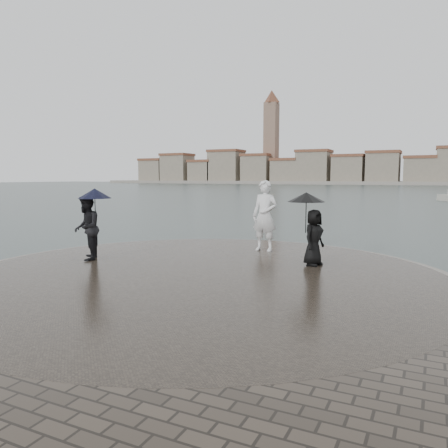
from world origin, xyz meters
The scene contains 7 objects.
ground centered at (0.00, 0.00, 0.00)m, with size 400.00×400.00×0.00m, color #2B3835.
kerb_ring centered at (0.00, 3.50, 0.16)m, with size 12.50×12.50×0.32m, color gray.
quay_tip centered at (0.00, 3.50, 0.18)m, with size 11.90×11.90×0.36m, color #2D261E.
statue centered at (0.26, 7.25, 1.49)m, with size 0.82×0.54×2.26m, color white.
visitor_left centered at (-3.70, 3.59, 1.46)m, with size 1.27×1.15×2.04m.
visitor_right centered at (2.17, 5.66, 1.48)m, with size 1.09×1.03×1.95m.
far_skyline centered at (-6.29, 160.71, 5.61)m, with size 260.00×20.00×37.00m.
Camera 1 is at (5.12, -5.79, 2.72)m, focal length 35.00 mm.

